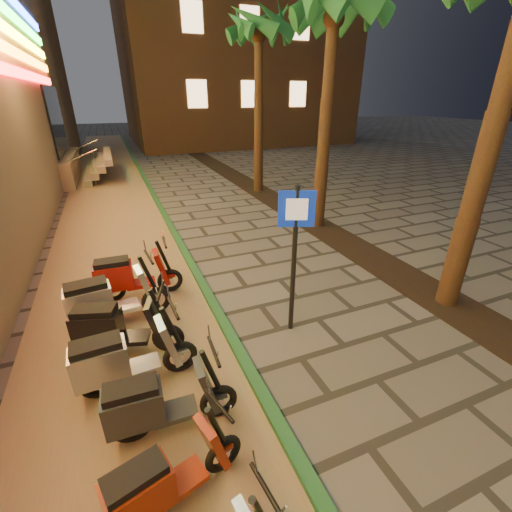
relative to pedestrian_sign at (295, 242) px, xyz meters
name	(u,v)px	position (x,y,z in m)	size (l,w,h in m)	color
ground	(369,446)	(-0.21, -2.46, -1.72)	(120.00, 120.00, 0.00)	#474442
parking_strip	(113,221)	(-2.81, 7.54, -1.71)	(3.40, 60.00, 0.01)	#8C7251
green_curb	(164,214)	(-1.11, 7.54, -1.67)	(0.18, 60.00, 0.10)	#21592F
planting_strip	(355,248)	(3.39, 2.54, -1.71)	(1.20, 40.00, 0.02)	black
palm_c	(334,17)	(3.39, 4.54, 4.01)	(2.97, 3.02, 6.91)	#472D19
palm_d	(259,36)	(3.39, 9.54, 4.23)	(2.97, 3.02, 7.16)	#472D19
pedestrian_sign	(295,242)	(0.00, 0.00, 0.00)	(0.55, 0.24, 2.65)	black
scooter_4	(162,481)	(-2.60, -2.22, -1.26)	(1.48, 0.75, 1.05)	black
scooter_5	(156,404)	(-2.53, -1.28, -1.22)	(1.61, 0.57, 1.14)	black
scooter_6	(121,360)	(-2.88, -0.35, -1.19)	(1.72, 0.60, 1.21)	black
scooter_7	(115,328)	(-2.93, 0.47, -1.20)	(1.69, 0.90, 1.20)	black
scooter_8	(107,300)	(-3.04, 1.35, -1.16)	(1.81, 0.69, 1.27)	black
scooter_9	(128,276)	(-2.61, 2.20, -1.19)	(1.73, 0.61, 1.22)	black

